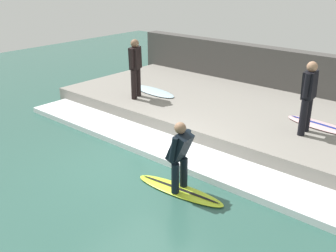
{
  "coord_description": "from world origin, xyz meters",
  "views": [
    {
      "loc": [
        -5.4,
        -5.38,
        4.05
      ],
      "look_at": [
        0.84,
        0.0,
        0.7
      ],
      "focal_mm": 42.0,
      "sensor_mm": 36.0,
      "label": 1
    }
  ],
  "objects_px": {
    "surfboard_riding": "(179,190)",
    "surfer_riding": "(180,153)",
    "surfer_waiting_near": "(308,94)",
    "surfboard_waiting_near": "(320,125)",
    "surfboard_waiting_far": "(154,91)",
    "surfer_waiting_far": "(135,65)"
  },
  "relations": [
    {
      "from": "surfboard_riding",
      "to": "surfer_riding",
      "type": "distance_m",
      "value": 0.8
    },
    {
      "from": "surfboard_riding",
      "to": "surfer_waiting_near",
      "type": "xyz_separation_m",
      "value": [
        3.32,
        -1.01,
        1.37
      ]
    },
    {
      "from": "surfboard_waiting_near",
      "to": "surfboard_waiting_far",
      "type": "height_order",
      "value": "surfboard_waiting_near"
    },
    {
      "from": "surfer_waiting_near",
      "to": "surfboard_riding",
      "type": "bearing_deg",
      "value": 163.06
    },
    {
      "from": "surfer_waiting_far",
      "to": "surfboard_waiting_far",
      "type": "bearing_deg",
      "value": -4.18
    },
    {
      "from": "surfboard_riding",
      "to": "surfer_riding",
      "type": "relative_size",
      "value": 1.42
    },
    {
      "from": "surfer_riding",
      "to": "surfer_waiting_near",
      "type": "bearing_deg",
      "value": -16.94
    },
    {
      "from": "surfer_waiting_far",
      "to": "surfboard_waiting_far",
      "type": "distance_m",
      "value": 1.18
    },
    {
      "from": "surfboard_waiting_far",
      "to": "surfer_riding",
      "type": "bearing_deg",
      "value": -131.87
    },
    {
      "from": "surfboard_riding",
      "to": "surfer_waiting_near",
      "type": "height_order",
      "value": "surfer_waiting_near"
    },
    {
      "from": "surfer_riding",
      "to": "surfer_waiting_far",
      "type": "height_order",
      "value": "surfer_waiting_far"
    },
    {
      "from": "surfboard_waiting_near",
      "to": "surfer_waiting_far",
      "type": "height_order",
      "value": "surfer_waiting_far"
    },
    {
      "from": "surfer_riding",
      "to": "surfer_waiting_near",
      "type": "height_order",
      "value": "surfer_waiting_near"
    },
    {
      "from": "surfboard_riding",
      "to": "surfboard_waiting_far",
      "type": "height_order",
      "value": "surfboard_waiting_far"
    },
    {
      "from": "surfboard_riding",
      "to": "surfboard_waiting_near",
      "type": "height_order",
      "value": "surfboard_waiting_near"
    },
    {
      "from": "surfer_riding",
      "to": "surfboard_waiting_far",
      "type": "relative_size",
      "value": 0.78
    },
    {
      "from": "surfer_riding",
      "to": "surfboard_waiting_far",
      "type": "distance_m",
      "value": 5.11
    },
    {
      "from": "surfer_waiting_near",
      "to": "surfboard_waiting_far",
      "type": "distance_m",
      "value": 4.9
    },
    {
      "from": "surfboard_riding",
      "to": "surfboard_waiting_far",
      "type": "relative_size",
      "value": 1.1
    },
    {
      "from": "surfboard_riding",
      "to": "surfboard_waiting_near",
      "type": "bearing_deg",
      "value": -16.24
    },
    {
      "from": "surfer_waiting_near",
      "to": "surfboard_waiting_near",
      "type": "relative_size",
      "value": 0.95
    },
    {
      "from": "surfboard_waiting_far",
      "to": "surfboard_riding",
      "type": "bearing_deg",
      "value": -131.87
    }
  ]
}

